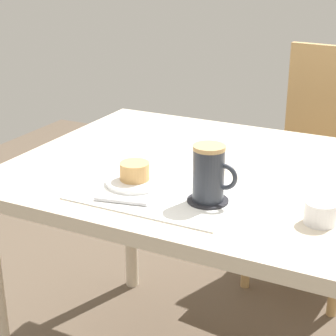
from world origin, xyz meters
The scene contains 9 objects.
dining_table centered at (0.00, 0.00, 0.64)m, with size 1.06×0.84×0.72m.
wooden_chair centered at (0.14, 0.79, 0.51)m, with size 0.46×0.46×0.93m.
placemat centered at (-0.04, -0.21, 0.72)m, with size 0.39×0.29×0.00m, color white.
pastry_plate centered at (-0.12, -0.20, 0.73)m, with size 0.15×0.15×0.01m, color white.
pastry centered at (-0.12, -0.20, 0.76)m, with size 0.07×0.07×0.04m, color #E0A860.
coffee_coaster centered at (0.08, -0.22, 0.73)m, with size 0.10×0.10×0.01m, color #232328.
coffee_mug centered at (0.08, -0.22, 0.80)m, with size 0.11×0.07×0.13m.
teaspoon centered at (-0.09, -0.32, 0.73)m, with size 0.01×0.01×0.13m, color silver.
sugar_bowl centered at (0.34, -0.20, 0.75)m, with size 0.07×0.07×0.05m, color white.
Camera 1 is at (0.53, -1.32, 1.27)m, focal length 60.00 mm.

